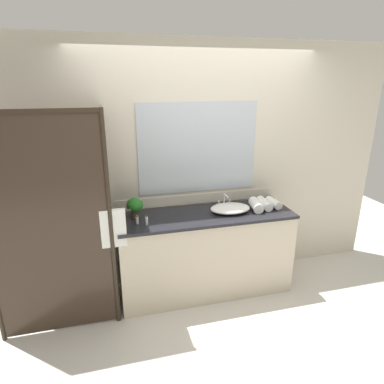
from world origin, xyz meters
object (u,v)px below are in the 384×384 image
Objects in this scene: rolled_towel_middle at (264,204)px; amenity_bottle_shampoo at (137,220)px; amenity_bottle_conditioner at (147,220)px; rolled_towel_far_edge at (256,205)px; rolled_towel_near_edge at (273,203)px; sink_basin at (230,208)px; potted_plant at (135,206)px; faucet at (224,202)px.

amenity_bottle_shampoo is at bearing -176.76° from rolled_towel_middle.
amenity_bottle_conditioner is at bearing -174.36° from rolled_towel_middle.
rolled_towel_far_edge reaches higher than amenity_bottle_shampoo.
amenity_bottle_conditioner is at bearing -174.74° from rolled_towel_near_edge.
rolled_towel_near_edge is (1.38, 0.13, -0.00)m from amenity_bottle_conditioner.
sink_basin is 1.70× the size of rolled_towel_middle.
rolled_towel_near_edge reaches higher than sink_basin.
rolled_towel_near_edge reaches higher than amenity_bottle_shampoo.
amenity_bottle_shampoo is 0.84× the size of amenity_bottle_conditioner.
amenity_bottle_conditioner is at bearing -175.20° from rolled_towel_far_edge.
rolled_towel_near_edge is at bearing 5.26° from amenity_bottle_conditioner.
amenity_bottle_shampoo is (0.00, -0.16, -0.08)m from potted_plant.
potted_plant is 0.80× the size of rolled_towel_far_edge.
rolled_towel_middle is at bearing -3.61° from potted_plant.
amenity_bottle_conditioner reaches higher than amenity_bottle_shampoo.
sink_basin is at bearing 3.87° from amenity_bottle_shampoo.
rolled_towel_far_edge is (-0.11, -0.03, 0.00)m from rolled_towel_middle.
rolled_towel_near_edge is 0.83× the size of rolled_towel_far_edge.
amenity_bottle_shampoo is at bearing -88.57° from potted_plant.
sink_basin is 1.68× the size of rolled_towel_far_edge.
amenity_bottle_conditioner is 0.40× the size of rolled_towel_middle.
rolled_towel_near_edge is (1.47, -0.08, -0.07)m from potted_plant.
sink_basin is 2.10× the size of potted_plant.
amenity_bottle_shampoo is (-0.97, -0.07, 0.00)m from sink_basin.
potted_plant is at bearing 176.39° from rolled_towel_middle.
rolled_towel_far_edge is (0.28, -0.02, 0.02)m from sink_basin.
rolled_towel_far_edge reaches higher than rolled_towel_middle.
faucet is 0.53m from rolled_towel_near_edge.
rolled_towel_middle is (0.39, -0.17, 0.00)m from faucet.
rolled_towel_middle is at bearing 5.64° from amenity_bottle_conditioner.
amenity_bottle_conditioner is at bearing -172.61° from sink_basin.
amenity_bottle_shampoo is 0.10m from amenity_bottle_conditioner.
rolled_towel_far_edge is at bearing -172.33° from rolled_towel_near_edge.
faucet is 1.70× the size of amenity_bottle_conditioner.
faucet is 1.00m from amenity_bottle_shampoo.
potted_plant is 1.47m from rolled_towel_near_edge.
sink_basin is 0.98m from potted_plant.
faucet is 0.68× the size of rolled_towel_middle.
faucet is 0.34m from rolled_towel_far_edge.
amenity_bottle_conditioner is (-0.88, -0.29, 0.00)m from faucet.
potted_plant is 1.26m from rolled_towel_far_edge.
sink_basin is 0.28m from rolled_towel_far_edge.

